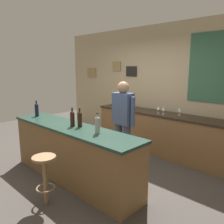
# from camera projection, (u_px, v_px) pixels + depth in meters

# --- Properties ---
(ground_plane) EXTENTS (10.00, 10.00, 0.00)m
(ground_plane) POSITION_uv_depth(u_px,v_px,m) (91.00, 171.00, 4.16)
(ground_plane) COLOR #423D38
(back_wall) EXTENTS (6.00, 0.09, 2.80)m
(back_wall) POSITION_uv_depth(u_px,v_px,m) (157.00, 87.00, 5.30)
(back_wall) COLOR tan
(back_wall) RESTS_ON ground_plane
(bar_counter) EXTENTS (2.72, 0.60, 0.92)m
(bar_counter) POSITION_uv_depth(u_px,v_px,m) (72.00, 153.00, 3.79)
(bar_counter) COLOR brown
(bar_counter) RESTS_ON ground_plane
(side_counter) EXTENTS (3.20, 0.56, 0.90)m
(side_counter) POSITION_uv_depth(u_px,v_px,m) (160.00, 133.00, 4.97)
(side_counter) COLOR brown
(side_counter) RESTS_ON ground_plane
(bartender) EXTENTS (0.52, 0.21, 1.62)m
(bartender) POSITION_uv_depth(u_px,v_px,m) (123.00, 120.00, 4.08)
(bartender) COLOR #384766
(bartender) RESTS_ON ground_plane
(bar_stool) EXTENTS (0.32, 0.32, 0.68)m
(bar_stool) POSITION_uv_depth(u_px,v_px,m) (45.00, 172.00, 3.12)
(bar_stool) COLOR olive
(bar_stool) RESTS_ON ground_plane
(wine_bottle_a) EXTENTS (0.07, 0.07, 0.31)m
(wine_bottle_a) POSITION_uv_depth(u_px,v_px,m) (37.00, 109.00, 4.44)
(wine_bottle_a) COLOR black
(wine_bottle_a) RESTS_ON bar_counter
(wine_bottle_b) EXTENTS (0.07, 0.07, 0.31)m
(wine_bottle_b) POSITION_uv_depth(u_px,v_px,m) (72.00, 118.00, 3.68)
(wine_bottle_b) COLOR black
(wine_bottle_b) RESTS_ON bar_counter
(wine_bottle_c) EXTENTS (0.07, 0.07, 0.31)m
(wine_bottle_c) POSITION_uv_depth(u_px,v_px,m) (80.00, 119.00, 3.65)
(wine_bottle_c) COLOR black
(wine_bottle_c) RESTS_ON bar_counter
(wine_bottle_d) EXTENTS (0.07, 0.07, 0.31)m
(wine_bottle_d) POSITION_uv_depth(u_px,v_px,m) (97.00, 124.00, 3.28)
(wine_bottle_d) COLOR #999E99
(wine_bottle_d) RESTS_ON bar_counter
(wine_glass_a) EXTENTS (0.07, 0.07, 0.16)m
(wine_glass_a) POSITION_uv_depth(u_px,v_px,m) (117.00, 101.00, 5.86)
(wine_glass_a) COLOR silver
(wine_glass_a) RESTS_ON side_counter
(wine_glass_b) EXTENTS (0.07, 0.07, 0.16)m
(wine_glass_b) POSITION_uv_depth(u_px,v_px,m) (158.00, 108.00, 4.84)
(wine_glass_b) COLOR silver
(wine_glass_b) RESTS_ON side_counter
(wine_glass_c) EXTENTS (0.07, 0.07, 0.16)m
(wine_glass_c) POSITION_uv_depth(u_px,v_px,m) (163.00, 109.00, 4.74)
(wine_glass_c) COLOR silver
(wine_glass_c) RESTS_ON side_counter
(wine_glass_d) EXTENTS (0.07, 0.07, 0.16)m
(wine_glass_d) POSITION_uv_depth(u_px,v_px,m) (180.00, 110.00, 4.63)
(wine_glass_d) COLOR silver
(wine_glass_d) RESTS_ON side_counter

